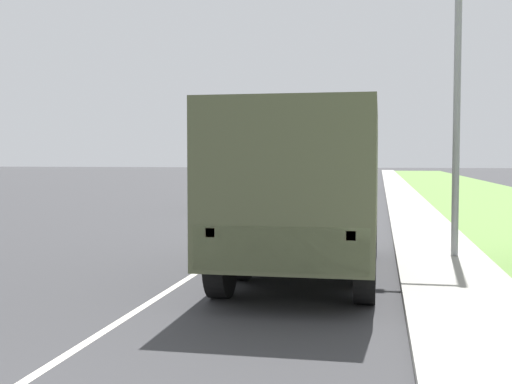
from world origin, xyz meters
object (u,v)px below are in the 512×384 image
(military_truck, at_px, (307,183))
(car_nearest_ahead, at_px, (250,193))
(lamp_post, at_px, (445,68))
(car_second_ahead, at_px, (351,180))

(military_truck, xyz_separation_m, car_nearest_ahead, (-3.82, 13.65, -0.95))
(lamp_post, bearing_deg, military_truck, -140.72)
(car_second_ahead, bearing_deg, lamp_post, -83.76)
(car_nearest_ahead, bearing_deg, military_truck, -74.37)
(military_truck, bearing_deg, car_nearest_ahead, 105.63)
(military_truck, height_order, lamp_post, lamp_post)
(car_second_ahead, distance_m, lamp_post, 27.81)
(military_truck, distance_m, car_second_ahead, 29.54)
(military_truck, relative_size, lamp_post, 1.07)
(car_nearest_ahead, distance_m, lamp_post, 13.59)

